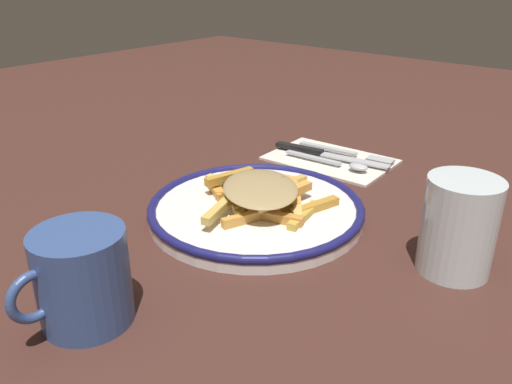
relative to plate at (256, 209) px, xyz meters
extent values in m
plane|color=#452620|center=(0.00, 0.00, -0.01)|extent=(2.60, 2.60, 0.00)
cylinder|color=white|center=(0.00, 0.00, 0.00)|extent=(0.29, 0.29, 0.02)
torus|color=navy|center=(0.00, 0.00, 0.01)|extent=(0.29, 0.29, 0.01)
cube|color=#E4B050|center=(0.01, 0.00, 0.01)|extent=(0.02, 0.09, 0.01)
cube|color=gold|center=(0.00, 0.00, 0.02)|extent=(0.02, 0.06, 0.01)
cube|color=gold|center=(0.03, 0.03, 0.01)|extent=(0.09, 0.04, 0.01)
cube|color=#CC8939|center=(0.02, 0.05, 0.01)|extent=(0.03, 0.06, 0.01)
cube|color=#ECA144|center=(-0.03, 0.03, 0.02)|extent=(0.07, 0.02, 0.01)
cube|color=gold|center=(-0.07, -0.01, 0.01)|extent=(0.09, 0.02, 0.01)
cube|color=gold|center=(0.01, 0.00, 0.01)|extent=(0.05, 0.05, 0.01)
cube|color=#E7C65C|center=(0.01, 0.00, 0.02)|extent=(0.05, 0.08, 0.01)
cube|color=gold|center=(0.01, -0.07, 0.01)|extent=(0.04, 0.06, 0.01)
cube|color=#C28B31|center=(-0.02, -0.06, 0.02)|extent=(0.08, 0.03, 0.01)
cube|color=gold|center=(-0.06, -0.01, 0.01)|extent=(0.07, 0.03, 0.01)
cube|color=gold|center=(0.00, 0.02, 0.01)|extent=(0.08, 0.06, 0.01)
cube|color=gold|center=(-0.06, 0.02, 0.01)|extent=(0.08, 0.07, 0.01)
cube|color=gold|center=(0.00, 0.00, 0.01)|extent=(0.09, 0.02, 0.01)
cube|color=#E9BA61|center=(-0.02, -0.07, 0.01)|extent=(0.01, 0.09, 0.01)
cube|color=gold|center=(-0.01, -0.03, 0.01)|extent=(0.07, 0.07, 0.01)
cube|color=#EEC068|center=(-0.03, 0.05, 0.01)|extent=(0.07, 0.06, 0.01)
cube|color=#E9BB60|center=(-0.01, 0.01, 0.01)|extent=(0.05, 0.09, 0.01)
cube|color=gold|center=(-0.01, 0.07, 0.01)|extent=(0.08, 0.03, 0.01)
cube|color=#D9B452|center=(0.06, -0.01, 0.02)|extent=(0.08, 0.03, 0.01)
cube|color=gold|center=(-0.04, 0.00, 0.01)|extent=(0.06, 0.04, 0.01)
cube|color=#C5882D|center=(-0.04, 0.07, 0.01)|extent=(0.08, 0.03, 0.01)
ellipsoid|color=tan|center=(0.00, 0.01, 0.03)|extent=(0.16, 0.16, 0.01)
cube|color=#1F5D2F|center=(-0.04, 0.01, 0.04)|extent=(0.00, 0.00, 0.00)
cube|color=#29661D|center=(-0.03, 0.00, 0.04)|extent=(0.00, 0.00, 0.00)
cube|color=#216C37|center=(0.02, -0.04, 0.04)|extent=(0.00, 0.00, 0.00)
cube|color=#386F25|center=(-0.01, 0.00, 0.04)|extent=(0.00, 0.00, 0.00)
cube|color=#2D651A|center=(0.00, 0.00, 0.04)|extent=(0.00, 0.00, 0.00)
cube|color=silver|center=(-0.25, -0.04, -0.01)|extent=(0.15, 0.21, 0.01)
cube|color=silver|center=(-0.27, -0.06, 0.00)|extent=(0.02, 0.11, 0.01)
cube|color=silver|center=(-0.28, 0.04, 0.00)|extent=(0.03, 0.05, 0.00)
cube|color=black|center=(-0.24, -0.10, 0.00)|extent=(0.03, 0.09, 0.01)
cube|color=silver|center=(-0.25, 0.01, 0.00)|extent=(0.03, 0.12, 0.00)
cube|color=silver|center=(-0.22, -0.06, 0.00)|extent=(0.02, 0.10, 0.00)
ellipsoid|color=silver|center=(-0.22, 0.03, 0.00)|extent=(0.02, 0.03, 0.01)
cylinder|color=silver|center=(-0.04, 0.25, 0.04)|extent=(0.08, 0.08, 0.11)
cylinder|color=#354F89|center=(0.27, 0.02, 0.04)|extent=(0.09, 0.09, 0.09)
torus|color=#354F89|center=(0.32, 0.02, 0.04)|extent=(0.05, 0.01, 0.05)
camera|label=1|loc=(0.48, 0.40, 0.31)|focal=36.38mm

